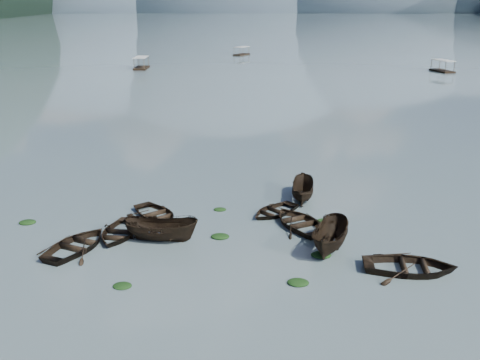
{
  "coord_description": "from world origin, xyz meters",
  "views": [
    {
      "loc": [
        1.63,
        -23.01,
        13.75
      ],
      "look_at": [
        0.0,
        12.0,
        2.0
      ],
      "focal_mm": 40.0,
      "sensor_mm": 36.0,
      "label": 1
    }
  ],
  "objects_px": {
    "pontoon_centre": "(242,55)",
    "pontoon_left": "(142,69)",
    "rowboat_0": "(119,235)",
    "rowboat_3": "(299,226)"
  },
  "relations": [
    {
      "from": "rowboat_0",
      "to": "pontoon_left",
      "type": "bearing_deg",
      "value": 107.09
    },
    {
      "from": "rowboat_0",
      "to": "pontoon_left",
      "type": "distance_m",
      "value": 86.84
    },
    {
      "from": "pontoon_left",
      "to": "pontoon_centre",
      "type": "distance_m",
      "value": 37.48
    },
    {
      "from": "rowboat_3",
      "to": "rowboat_0",
      "type": "bearing_deg",
      "value": -17.81
    },
    {
      "from": "rowboat_0",
      "to": "pontoon_centre",
      "type": "relative_size",
      "value": 0.78
    },
    {
      "from": "pontoon_centre",
      "to": "pontoon_left",
      "type": "bearing_deg",
      "value": -94.28
    },
    {
      "from": "rowboat_3",
      "to": "pontoon_left",
      "type": "relative_size",
      "value": 0.75
    },
    {
      "from": "rowboat_0",
      "to": "rowboat_3",
      "type": "height_order",
      "value": "rowboat_3"
    },
    {
      "from": "rowboat_0",
      "to": "rowboat_3",
      "type": "distance_m",
      "value": 11.42
    },
    {
      "from": "pontoon_left",
      "to": "rowboat_0",
      "type": "bearing_deg",
      "value": -80.96
    }
  ]
}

